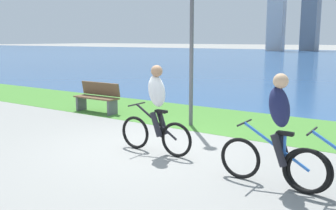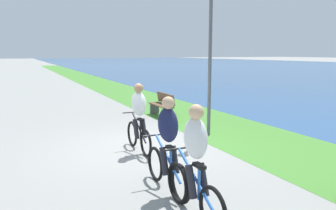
{
  "view_description": "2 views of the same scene",
  "coord_description": "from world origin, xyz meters",
  "px_view_note": "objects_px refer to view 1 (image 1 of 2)",
  "views": [
    {
      "loc": [
        4.47,
        -5.93,
        2.18
      ],
      "look_at": [
        0.13,
        0.44,
        0.84
      ],
      "focal_mm": 40.52,
      "sensor_mm": 36.0,
      "label": 1
    },
    {
      "loc": [
        7.74,
        -2.88,
        2.43
      ],
      "look_at": [
        0.57,
        0.48,
        1.17
      ],
      "focal_mm": 35.07,
      "sensor_mm": 36.0,
      "label": 2
    }
  ],
  "objects_px": {
    "cyclist_lead": "(156,110)",
    "cyclist_trailing": "(277,132)",
    "lamppost_tall": "(192,13)",
    "bench_far_along_path": "(98,97)"
  },
  "relations": [
    {
      "from": "cyclist_lead",
      "to": "cyclist_trailing",
      "type": "xyz_separation_m",
      "value": [
        2.46,
        -0.36,
        -0.0
      ]
    },
    {
      "from": "cyclist_trailing",
      "to": "lamppost_tall",
      "type": "relative_size",
      "value": 0.39
    },
    {
      "from": "bench_far_along_path",
      "to": "lamppost_tall",
      "type": "bearing_deg",
      "value": 1.02
    },
    {
      "from": "cyclist_lead",
      "to": "bench_far_along_path",
      "type": "xyz_separation_m",
      "value": [
        -3.94,
        2.39,
        -0.39
      ]
    },
    {
      "from": "cyclist_lead",
      "to": "bench_far_along_path",
      "type": "distance_m",
      "value": 4.63
    },
    {
      "from": "cyclist_lead",
      "to": "lamppost_tall",
      "type": "bearing_deg",
      "value": 105.74
    },
    {
      "from": "cyclist_trailing",
      "to": "lamppost_tall",
      "type": "distance_m",
      "value": 4.67
    },
    {
      "from": "cyclist_lead",
      "to": "lamppost_tall",
      "type": "relative_size",
      "value": 0.39
    },
    {
      "from": "cyclist_lead",
      "to": "bench_far_along_path",
      "type": "bearing_deg",
      "value": 148.69
    },
    {
      "from": "bench_far_along_path",
      "to": "lamppost_tall",
      "type": "relative_size",
      "value": 0.34
    }
  ]
}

